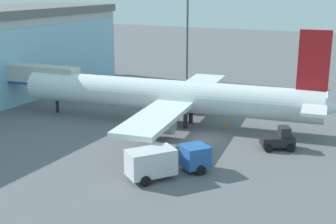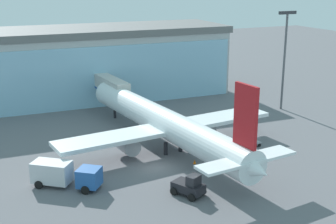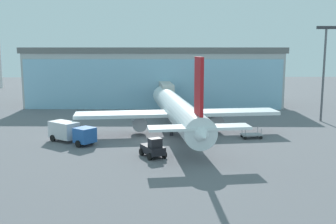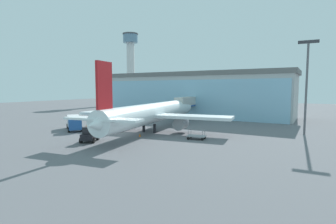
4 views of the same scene
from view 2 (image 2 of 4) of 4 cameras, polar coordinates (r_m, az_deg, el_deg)
ground at (r=54.53m, az=-1.47°, el=-6.77°), size 240.00×240.00×0.00m
terminal_building at (r=85.16m, az=-11.07°, el=5.81°), size 55.16×17.59×12.52m
jet_bridge at (r=76.65m, az=-7.56°, el=3.42°), size 3.20×14.70×5.81m
apron_light_mast at (r=78.02m, az=14.06°, el=7.22°), size 3.20×0.40×15.99m
airplane at (r=59.31m, az=-0.41°, el=-1.36°), size 29.62×38.98×11.45m
catering_truck at (r=50.41m, az=-12.58°, el=-7.37°), size 7.06×6.30×2.65m
baggage_cart at (r=61.64m, az=9.89°, el=-3.73°), size 2.95×1.87×1.50m
pushback_tug at (r=47.69m, az=2.61°, el=-9.04°), size 3.28×3.68×2.30m
safety_cone_nose at (r=55.49m, az=3.27°, el=-6.06°), size 0.36×0.36×0.55m
safety_cone_wingtip at (r=53.64m, az=-13.10°, el=-7.30°), size 0.36×0.36×0.55m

